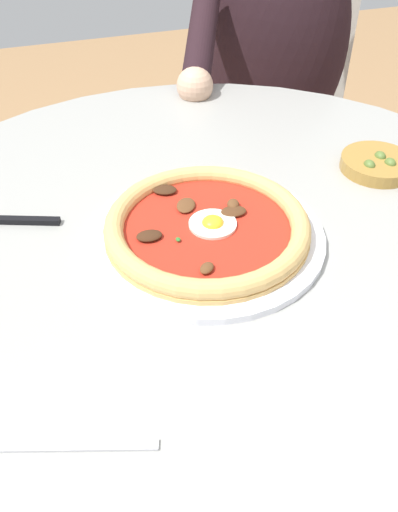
% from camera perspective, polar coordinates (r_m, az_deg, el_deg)
% --- Properties ---
extents(ground_plane, '(6.00, 6.00, 0.02)m').
position_cam_1_polar(ground_plane, '(1.30, 1.05, -24.86)').
color(ground_plane, '#9E754C').
extents(dining_table, '(1.01, 1.01, 0.73)m').
position_cam_1_polar(dining_table, '(0.78, 1.58, -6.22)').
color(dining_table, '#999993').
rests_on(dining_table, ground).
extents(pizza_on_plate, '(0.30, 0.30, 0.04)m').
position_cam_1_polar(pizza_on_plate, '(0.69, 0.85, 2.94)').
color(pizza_on_plate, white).
rests_on(pizza_on_plate, dining_table).
extents(steak_knife, '(0.08, 0.20, 0.01)m').
position_cam_1_polar(steak_knife, '(0.77, -19.97, 3.57)').
color(steak_knife, silver).
rests_on(steak_knife, dining_table).
extents(olive_pan, '(0.11, 0.14, 0.04)m').
position_cam_1_polar(olive_pan, '(0.88, 18.55, 9.31)').
color(olive_pan, olive).
rests_on(olive_pan, dining_table).
extents(fork_utensil, '(0.06, 0.16, 0.00)m').
position_cam_1_polar(fork_utensil, '(0.52, -13.81, -19.03)').
color(fork_utensil, '#BCBCC1').
rests_on(fork_utensil, dining_table).
extents(diner_person, '(0.45, 0.51, 1.19)m').
position_cam_1_polar(diner_person, '(1.43, 7.02, 13.34)').
color(diner_person, '#282833').
rests_on(diner_person, ground).
extents(cafe_chair_diner, '(0.60, 0.60, 0.82)m').
position_cam_1_polar(cafe_chair_diner, '(1.56, 7.62, 15.10)').
color(cafe_chair_diner, beige).
rests_on(cafe_chair_diner, ground).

